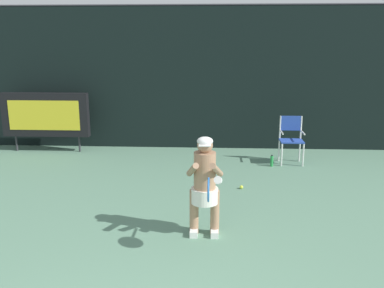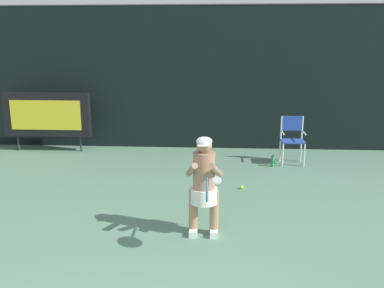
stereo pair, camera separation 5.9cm
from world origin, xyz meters
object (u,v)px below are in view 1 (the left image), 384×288
object	(u,v)px
umpire_chair	(291,137)
water_bottle	(272,161)
tennis_ball_loose	(241,187)
tennis_player	(205,183)
tennis_racket	(208,189)
scoreboard	(45,115)

from	to	relation	value
umpire_chair	water_bottle	world-z (taller)	umpire_chair
tennis_ball_loose	tennis_player	bearing A→B (deg)	-108.72
tennis_player	tennis_racket	distance (m)	0.65
water_bottle	scoreboard	bearing A→B (deg)	169.25
tennis_racket	tennis_ball_loose	world-z (taller)	tennis_racket
scoreboard	water_bottle	bearing A→B (deg)	-10.75
tennis_player	tennis_ball_loose	size ratio (longest dim) A/B	21.27
tennis_player	water_bottle	bearing A→B (deg)	67.57
scoreboard	tennis_ball_loose	distance (m)	5.53
umpire_chair	tennis_ball_loose	size ratio (longest dim) A/B	15.88
umpire_chair	water_bottle	distance (m)	0.75
water_bottle	tennis_racket	distance (m)	4.41
umpire_chair	tennis_ball_loose	world-z (taller)	umpire_chair
water_bottle	tennis_player	xyz separation A→B (m)	(-1.44, -3.49, 0.66)
water_bottle	tennis_player	world-z (taller)	tennis_player
water_bottle	tennis_racket	world-z (taller)	tennis_racket
scoreboard	water_bottle	xyz separation A→B (m)	(5.57, -1.06, -0.82)
water_bottle	tennis_player	distance (m)	3.83
tennis_racket	tennis_player	bearing A→B (deg)	80.76
tennis_player	umpire_chair	bearing A→B (deg)	63.43
scoreboard	umpire_chair	xyz separation A→B (m)	(6.03, -0.75, -0.33)
water_bottle	tennis_racket	bearing A→B (deg)	-108.53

